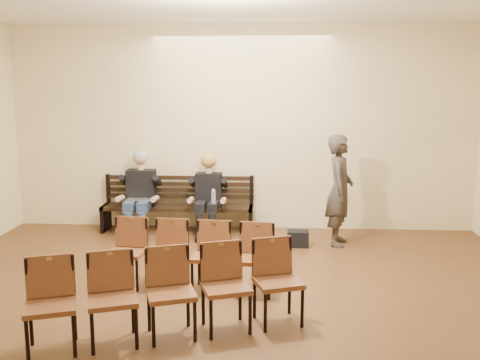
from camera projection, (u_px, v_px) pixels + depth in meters
The scene contains 10 objects.
room_walls at pixel (214, 78), 4.92m from camera, with size 8.02×10.01×3.51m.
bench at pixel (178, 218), 9.18m from camera, with size 2.60×0.90×0.45m, color black.
seated_man at pixel (140, 192), 9.02m from camera, with size 0.59×0.81×1.41m, color black, non-canonical shape.
seated_woman at pixel (208, 197), 8.96m from camera, with size 0.54×0.75×1.27m, color black, non-canonical shape.
laptop at pixel (138, 201), 8.91m from camera, with size 0.35×0.28×0.25m, color silver.
water_bottle at pixel (214, 204), 8.68m from camera, with size 0.07×0.07×0.24m, color silver.
bag at pixel (298, 239), 8.33m from camera, with size 0.33×0.23×0.24m, color black.
passerby at pixel (340, 182), 8.29m from camera, with size 0.73×0.48×2.00m, color #38322E.
chair_row_front at pixel (189, 256), 6.50m from camera, with size 2.05×0.46×0.84m, color brown.
chair_row_back at pixel (171, 294), 5.26m from camera, with size 2.71×0.48×0.88m, color brown.
Camera 1 is at (0.55, -4.20, 2.45)m, focal length 40.00 mm.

